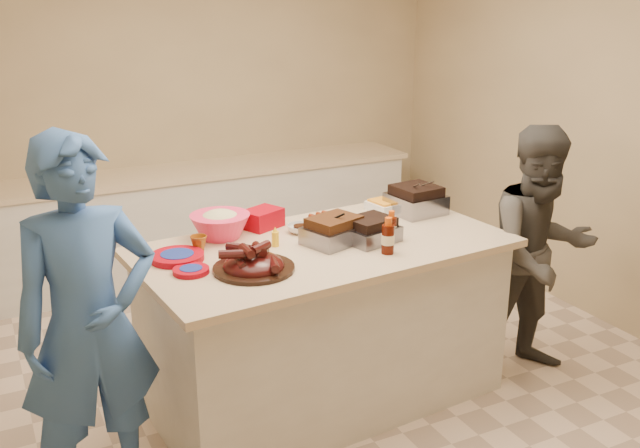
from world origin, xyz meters
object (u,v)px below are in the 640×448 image
rib_platter (254,270)px  coleslaw_bowl (221,237)px  bbq_bottle_b (391,241)px  plastic_cup (199,250)px  roasting_pan (415,213)px  guest_gray (527,368)px  mustard_bottle (276,246)px  island (324,396)px  bbq_bottle_a (387,253)px

rib_platter → coleslaw_bowl: (0.02, 0.55, 0.00)m
bbq_bottle_b → plastic_cup: bbq_bottle_b is taller
bbq_bottle_b → roasting_pan: bearing=42.4°
roasting_pan → guest_gray: 1.23m
plastic_cup → guest_gray: 2.24m
rib_platter → bbq_bottle_b: size_ratio=2.33×
coleslaw_bowl → mustard_bottle: coleslaw_bowl is taller
rib_platter → mustard_bottle: bearing=49.6°
plastic_cup → guest_gray: (1.97, -0.49, -0.97)m
bbq_bottle_b → island: bearing=159.6°
island → mustard_bottle: (-0.26, 0.08, 0.97)m
island → bbq_bottle_a: bbq_bottle_a is taller
bbq_bottle_a → mustard_bottle: (-0.49, 0.37, 0.00)m
guest_gray → plastic_cup: bearing=174.5°
plastic_cup → rib_platter: bearing=-68.3°
island → plastic_cup: size_ratio=22.60×
guest_gray → rib_platter: bearing=-174.4°
plastic_cup → guest_gray: bearing=-14.0°
roasting_pan → mustard_bottle: size_ratio=2.69×
bbq_bottle_b → guest_gray: bbq_bottle_b is taller
mustard_bottle → plastic_cup: bearing=162.9°
bbq_bottle_a → plastic_cup: bearing=151.1°
guest_gray → coleslaw_bowl: bearing=168.9°
island → bbq_bottle_b: bbq_bottle_b is taller
island → coleslaw_bowl: size_ratio=6.01×
island → rib_platter: bearing=-163.4°
mustard_bottle → plastic_cup: 0.41m
roasting_pan → plastic_cup: 1.43m
plastic_cup → mustard_bottle: bearing=-17.1°
rib_platter → guest_gray: 2.05m
rib_platter → mustard_bottle: size_ratio=3.70×
bbq_bottle_b → guest_gray: size_ratio=0.11×
roasting_pan → mustard_bottle: bearing=-176.3°
rib_platter → coleslaw_bowl: size_ratio=1.22×
island → plastic_cup: (-0.65, 0.20, 0.97)m
roasting_pan → coleslaw_bowl: coleslaw_bowl is taller
bbq_bottle_a → plastic_cup: bbq_bottle_a is taller
bbq_bottle_a → bbq_bottle_b: 0.19m
bbq_bottle_a → bbq_bottle_b: bearing=52.9°
island → mustard_bottle: size_ratio=18.27×
roasting_pan → plastic_cup: size_ratio=3.32×
roasting_pan → plastic_cup: roasting_pan is taller
coleslaw_bowl → bbq_bottle_b: bearing=-30.4°
roasting_pan → coleslaw_bowl: 1.25m
bbq_bottle_a → guest_gray: (1.08, -0.00, -0.97)m
plastic_cup → bbq_bottle_a: bearing=-28.9°
roasting_pan → bbq_bottle_a: 0.76m
bbq_bottle_b → mustard_bottle: (-0.61, 0.21, 0.00)m
bbq_bottle_a → plastic_cup: 1.01m
bbq_bottle_b → plastic_cup: 1.06m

